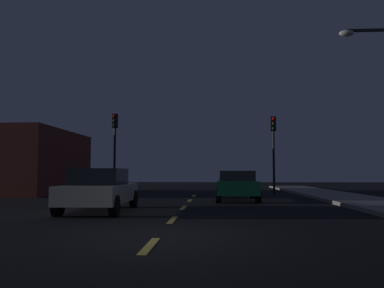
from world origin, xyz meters
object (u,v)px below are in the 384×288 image
(car_stopped_ahead, at_px, (237,185))
(car_adjacent_lane, at_px, (100,190))
(traffic_signal_left, at_px, (115,138))
(traffic_signal_right, at_px, (273,139))
(street_lamp_right, at_px, (383,97))

(car_stopped_ahead, xyz_separation_m, car_adjacent_lane, (-4.85, -5.66, 0.01))
(traffic_signal_left, distance_m, traffic_signal_right, 9.91)
(traffic_signal_left, relative_size, car_adjacent_lane, 1.17)
(car_stopped_ahead, height_order, street_lamp_right, street_lamp_right)
(traffic_signal_left, distance_m, car_adjacent_lane, 11.99)
(traffic_signal_right, relative_size, car_stopped_ahead, 1.07)
(traffic_signal_right, xyz_separation_m, car_adjacent_lane, (-7.45, -11.40, -2.61))
(traffic_signal_right, height_order, car_adjacent_lane, traffic_signal_right)
(street_lamp_right, bearing_deg, traffic_signal_left, 143.28)
(traffic_signal_left, bearing_deg, car_stopped_ahead, -38.14)
(car_adjacent_lane, bearing_deg, traffic_signal_left, 102.21)
(traffic_signal_left, xyz_separation_m, street_lamp_right, (12.59, -9.39, 0.62))
(car_stopped_ahead, xyz_separation_m, street_lamp_right, (5.28, -3.65, 3.40))
(traffic_signal_left, relative_size, traffic_signal_right, 1.05)
(car_adjacent_lane, bearing_deg, car_stopped_ahead, 49.40)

